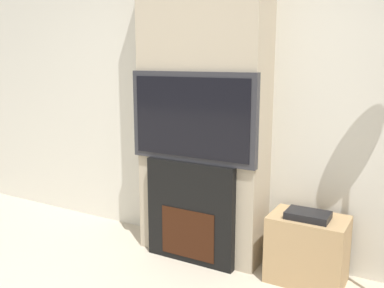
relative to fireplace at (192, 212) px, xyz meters
name	(u,v)px	position (x,y,z in m)	size (l,w,h in m)	color
wall_back	(215,89)	(0.00, 0.39, 0.94)	(6.00, 0.06, 2.70)	silver
chimney_breast	(203,91)	(0.00, 0.18, 0.94)	(1.03, 0.36, 2.70)	tan
fireplace	(192,212)	(0.00, 0.00, 0.00)	(0.75, 0.15, 0.82)	black
television	(192,117)	(0.00, 0.00, 0.75)	(1.05, 0.07, 0.69)	#2D2D33
media_stand	(307,248)	(0.89, 0.12, -0.15)	(0.54, 0.36, 0.54)	tan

